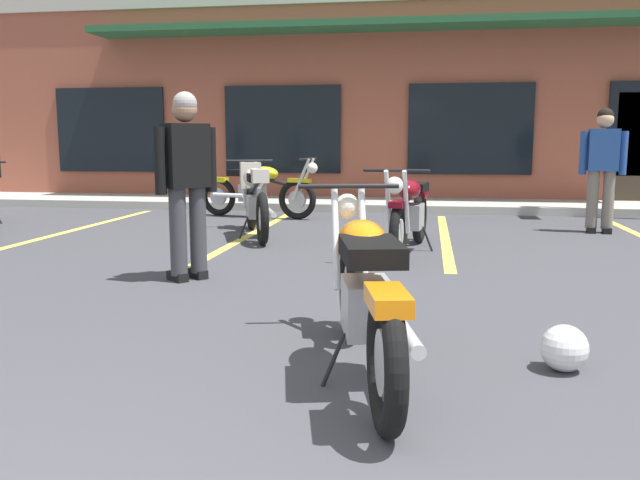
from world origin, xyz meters
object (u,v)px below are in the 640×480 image
object	(u,v)px
helmet_on_pavement	(564,348)
person_in_black_shirt	(186,175)
motorcycle_orange_scrambler	(255,196)
person_near_building	(603,163)
motorcycle_black_cruiser	(410,212)
motorcycle_blue_standard	(258,189)
motorcycle_foreground_classic	(365,291)

from	to	relation	value
helmet_on_pavement	person_in_black_shirt	bearing A→B (deg)	145.76
motorcycle_orange_scrambler	helmet_on_pavement	distance (m)	5.67
motorcycle_orange_scrambler	person_near_building	distance (m)	4.68
motorcycle_black_cruiser	person_near_building	size ratio (longest dim) A/B	1.26
motorcycle_blue_standard	person_near_building	size ratio (longest dim) A/B	1.24
motorcycle_orange_scrambler	person_in_black_shirt	world-z (taller)	person_in_black_shirt
motorcycle_foreground_classic	person_in_black_shirt	distance (m)	2.86
motorcycle_foreground_classic	person_in_black_shirt	world-z (taller)	person_in_black_shirt
motorcycle_blue_standard	motorcycle_orange_scrambler	world-z (taller)	same
motorcycle_black_cruiser	helmet_on_pavement	xyz separation A→B (m)	(0.95, -3.75, -0.33)
motorcycle_foreground_classic	motorcycle_orange_scrambler	size ratio (longest dim) A/B	1.03
motorcycle_foreground_classic	motorcycle_orange_scrambler	xyz separation A→B (m)	(-1.92, 5.02, 0.07)
person_in_black_shirt	helmet_on_pavement	xyz separation A→B (m)	(2.87, -1.96, -0.82)
person_in_black_shirt	person_near_building	bearing A→B (deg)	40.94
person_in_black_shirt	motorcycle_orange_scrambler	bearing A→B (deg)	92.47
motorcycle_black_cruiser	person_in_black_shirt	size ratio (longest dim) A/B	1.26
person_in_black_shirt	helmet_on_pavement	size ratio (longest dim) A/B	6.44
motorcycle_orange_scrambler	motorcycle_foreground_classic	bearing A→B (deg)	-69.10
person_in_black_shirt	person_near_building	size ratio (longest dim) A/B	1.00
motorcycle_blue_standard	person_in_black_shirt	xyz separation A→B (m)	(0.60, -4.83, 0.49)
motorcycle_blue_standard	motorcycle_orange_scrambler	xyz separation A→B (m)	(0.48, -1.98, 0.07)
motorcycle_black_cruiser	person_near_building	world-z (taller)	person_near_building
motorcycle_orange_scrambler	person_near_building	xyz separation A→B (m)	(4.55, 1.00, 0.42)
motorcycle_black_cruiser	motorcycle_blue_standard	size ratio (longest dim) A/B	1.01
motorcycle_black_cruiser	helmet_on_pavement	bearing A→B (deg)	-75.75
motorcycle_foreground_classic	motorcycle_black_cruiser	distance (m)	3.97
motorcycle_black_cruiser	motorcycle_blue_standard	world-z (taller)	same
person_near_building	helmet_on_pavement	distance (m)	6.06
motorcycle_black_cruiser	person_in_black_shirt	world-z (taller)	person_in_black_shirt
motorcycle_orange_scrambler	helmet_on_pavement	bearing A→B (deg)	-58.02
motorcycle_black_cruiser	person_near_building	distance (m)	3.28
motorcycle_black_cruiser	helmet_on_pavement	distance (m)	3.88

